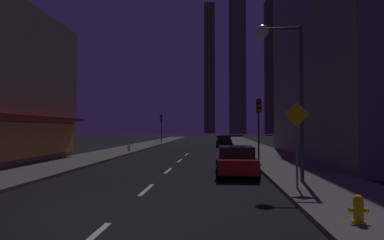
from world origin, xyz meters
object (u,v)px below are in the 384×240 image
(traffic_light_near_right, at_px, (259,116))
(pedestrian_crossing_sign, at_px, (297,137))
(fire_hydrant_yellow_near, at_px, (358,210))
(traffic_light_far_left, at_px, (161,123))
(car_parked_near, at_px, (236,160))
(fire_hydrant_far_left, at_px, (129,148))
(car_parked_far, at_px, (224,141))
(street_lamp_right, at_px, (281,64))

(traffic_light_near_right, distance_m, pedestrian_crossing_sign, 9.40)
(fire_hydrant_yellow_near, distance_m, traffic_light_far_left, 39.11)
(traffic_light_far_left, bearing_deg, car_parked_near, -72.79)
(fire_hydrant_far_left, xyz_separation_m, traffic_light_near_right, (11.40, -8.52, 2.74))
(car_parked_far, relative_size, pedestrian_crossing_sign, 1.34)
(traffic_light_near_right, height_order, traffic_light_far_left, same)
(car_parked_far, distance_m, traffic_light_near_right, 18.42)
(fire_hydrant_far_left, relative_size, pedestrian_crossing_sign, 0.21)
(fire_hydrant_yellow_near, bearing_deg, car_parked_far, 94.16)
(fire_hydrant_far_left, bearing_deg, pedestrian_crossing_sign, -57.19)
(car_parked_far, distance_m, pedestrian_crossing_sign, 27.58)
(traffic_light_far_left, height_order, street_lamp_right, street_lamp_right)
(traffic_light_far_left, distance_m, street_lamp_right, 33.50)
(fire_hydrant_far_left, height_order, traffic_light_near_right, traffic_light_near_right)
(traffic_light_near_right, relative_size, pedestrian_crossing_sign, 1.33)
(car_parked_near, bearing_deg, street_lamp_right, -51.53)
(car_parked_near, distance_m, pedestrian_crossing_sign, 4.46)
(traffic_light_far_left, bearing_deg, car_parked_far, -31.99)
(traffic_light_far_left, bearing_deg, traffic_light_near_right, -65.23)
(fire_hydrant_yellow_near, distance_m, traffic_light_near_right, 13.76)
(fire_hydrant_yellow_near, relative_size, street_lamp_right, 0.10)
(car_parked_near, bearing_deg, car_parked_far, 90.00)
(car_parked_near, xyz_separation_m, car_parked_far, (0.00, 23.70, 0.00))
(car_parked_near, distance_m, car_parked_far, 23.70)
(traffic_light_near_right, bearing_deg, car_parked_far, 95.97)
(traffic_light_near_right, bearing_deg, car_parked_near, -108.91)
(car_parked_near, distance_m, traffic_light_near_right, 6.36)
(traffic_light_far_left, xyz_separation_m, pedestrian_crossing_sign, (11.10, -33.16, -1.18))
(car_parked_near, height_order, fire_hydrant_far_left, car_parked_near)
(pedestrian_crossing_sign, bearing_deg, street_lamp_right, 98.15)
(fire_hydrant_yellow_near, height_order, pedestrian_crossing_sign, pedestrian_crossing_sign)
(fire_hydrant_far_left, xyz_separation_m, traffic_light_far_left, (0.40, 15.32, 2.74))
(fire_hydrant_yellow_near, bearing_deg, street_lamp_right, 95.23)
(traffic_light_near_right, bearing_deg, fire_hydrant_yellow_near, -88.30)
(car_parked_near, xyz_separation_m, traffic_light_near_right, (1.90, 5.55, 2.45))
(fire_hydrant_yellow_near, height_order, street_lamp_right, street_lamp_right)
(car_parked_far, height_order, traffic_light_near_right, traffic_light_near_right)
(traffic_light_near_right, bearing_deg, fire_hydrant_far_left, 143.24)
(traffic_light_far_left, height_order, pedestrian_crossing_sign, traffic_light_far_left)
(car_parked_far, distance_m, fire_hydrant_yellow_near, 31.71)
(car_parked_far, relative_size, traffic_light_far_left, 1.01)
(car_parked_near, bearing_deg, traffic_light_far_left, 107.21)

